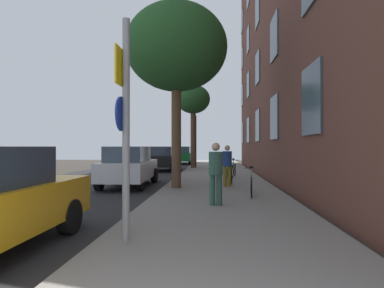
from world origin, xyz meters
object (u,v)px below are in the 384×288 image
(traffic_light, at_px, (194,132))
(bicycle_2, at_px, (234,170))
(pedestrian_1, at_px, (227,163))
(car_3, at_px, (182,155))
(bicycle_1, at_px, (230,175))
(sign_post, at_px, (125,118))
(bicycle_0, at_px, (251,184))
(car_1, at_px, (129,166))
(tree_far, at_px, (193,101))
(tree_near, at_px, (176,49))
(car_2, at_px, (163,158))
(pedestrian_0, at_px, (216,169))

(traffic_light, height_order, bicycle_2, traffic_light)
(pedestrian_1, xyz_separation_m, car_3, (-3.51, 17.25, -0.17))
(traffic_light, height_order, bicycle_1, traffic_light)
(sign_post, relative_size, bicycle_0, 2.27)
(car_1, bearing_deg, bicycle_0, -31.44)
(bicycle_0, bearing_deg, tree_far, 101.84)
(traffic_light, distance_m, bicycle_2, 8.52)
(tree_near, distance_m, bicycle_2, 6.67)
(tree_near, bearing_deg, car_2, 102.22)
(tree_far, distance_m, car_1, 10.81)
(tree_far, bearing_deg, sign_post, -89.77)
(car_3, bearing_deg, bicycle_2, -73.89)
(tree_far, bearing_deg, bicycle_2, -70.28)
(car_3, bearing_deg, tree_far, -77.65)
(pedestrian_0, distance_m, pedestrian_1, 3.90)
(car_1, bearing_deg, bicycle_2, 33.57)
(sign_post, distance_m, bicycle_2, 10.90)
(sign_post, height_order, bicycle_0, sign_post)
(car_2, bearing_deg, car_3, 87.06)
(tree_near, height_order, car_1, tree_near)
(tree_far, relative_size, car_2, 1.51)
(sign_post, distance_m, car_1, 7.94)
(sign_post, bearing_deg, tree_far, 90.23)
(pedestrian_0, bearing_deg, bicycle_1, 83.15)
(pedestrian_1, xyz_separation_m, car_2, (-3.93, 8.93, -0.17))
(tree_far, xyz_separation_m, bicycle_1, (2.15, -9.34, -4.43))
(sign_post, relative_size, tree_near, 0.53)
(pedestrian_0, bearing_deg, tree_far, 96.21)
(tree_far, bearing_deg, bicycle_0, -78.16)
(car_1, bearing_deg, pedestrian_0, -51.84)
(tree_near, distance_m, tree_far, 10.94)
(tree_near, xyz_separation_m, tree_far, (-0.12, 10.93, -0.34))
(traffic_light, relative_size, bicycle_0, 2.42)
(pedestrian_0, bearing_deg, car_2, 105.21)
(bicycle_2, xyz_separation_m, pedestrian_1, (-0.46, -3.52, 0.53))
(sign_post, distance_m, pedestrian_0, 3.60)
(sign_post, distance_m, traffic_light, 18.37)
(tree_far, height_order, pedestrian_0, tree_far)
(traffic_light, xyz_separation_m, bicycle_2, (2.44, -7.85, -2.25))
(tree_near, height_order, bicycle_2, tree_near)
(tree_near, height_order, bicycle_1, tree_near)
(car_1, distance_m, car_3, 16.67)
(bicycle_1, distance_m, car_3, 16.60)
(bicycle_2, bearing_deg, pedestrian_0, -97.04)
(sign_post, height_order, bicycle_2, sign_post)
(pedestrian_1, height_order, car_2, pedestrian_1)
(pedestrian_0, relative_size, pedestrian_1, 1.03)
(car_3, bearing_deg, traffic_light, -75.46)
(sign_post, height_order, pedestrian_0, sign_post)
(car_3, bearing_deg, pedestrian_0, -81.78)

